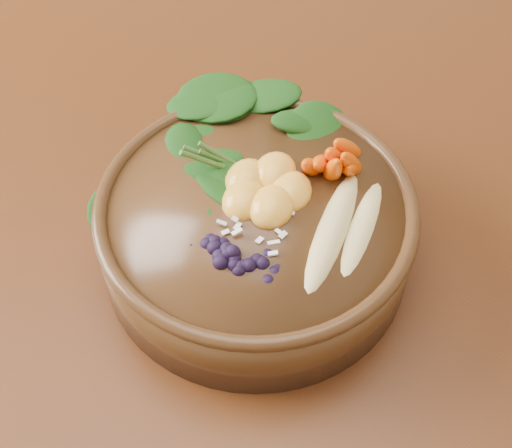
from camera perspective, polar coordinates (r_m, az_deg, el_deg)
The scene contains 9 objects.
ground at distance 1.38m, azimuth -11.58°, elevation -14.74°, with size 4.00×4.00×0.00m, color #381E0F.
dining_table at distance 0.84m, azimuth -18.63°, elevation 3.87°, with size 1.60×0.90×0.75m.
stoneware_bowl at distance 0.58m, azimuth 0.00°, elevation -0.61°, with size 0.26×0.26×0.07m, color #492C15.
kale_heap at distance 0.59m, azimuth -1.69°, elevation 7.54°, with size 0.17×0.15×0.04m, color #164A10, non-canonical shape.
carrot_cluster at distance 0.57m, azimuth 6.93°, elevation 7.45°, with size 0.05×0.05×0.07m, color #FF5100, non-canonical shape.
banana_halves at distance 0.54m, azimuth 7.43°, elevation 0.43°, with size 0.05×0.14×0.02m.
mandarin_cluster at distance 0.56m, azimuth 0.78°, elevation 3.60°, with size 0.07×0.08×0.03m, color #F5A832, non-canonical shape.
blueberry_pile at distance 0.51m, azimuth -1.92°, elevation -1.45°, with size 0.12×0.09×0.04m, color black, non-canonical shape.
coconut_flakes at distance 0.54m, azimuth -0.52°, elevation 0.42°, with size 0.08×0.06×0.01m, color white, non-canonical shape.
Camera 1 is at (0.46, -0.39, 1.25)m, focal length 50.00 mm.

